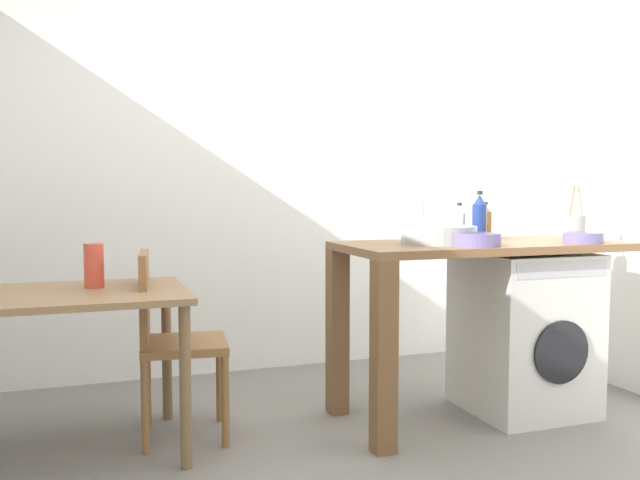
{
  "coord_description": "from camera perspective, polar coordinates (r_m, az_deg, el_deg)",
  "views": [
    {
      "loc": [
        -0.94,
        -2.59,
        1.19
      ],
      "look_at": [
        0.14,
        0.45,
        0.95
      ],
      "focal_mm": 37.77,
      "sensor_mm": 36.0,
      "label": 1
    }
  ],
  "objects": [
    {
      "name": "bottle_clear_small",
      "position": [
        3.89,
        13.78,
        1.51
      ],
      "size": [
        0.08,
        0.08,
        0.21
      ],
      "color": "brown",
      "rests_on": "kitchen_counter"
    },
    {
      "name": "dining_table",
      "position": [
        3.21,
        -21.18,
        -5.86
      ],
      "size": [
        1.1,
        0.76,
        0.74
      ],
      "color": "olive",
      "rests_on": "ground_plane"
    },
    {
      "name": "vase",
      "position": [
        3.28,
        -18.61,
        -2.06
      ],
      "size": [
        0.09,
        0.09,
        0.21
      ],
      "primitive_type": "cylinder",
      "color": "#D84C38",
      "rests_on": "dining_table"
    },
    {
      "name": "colander",
      "position": [
        3.7,
        21.38,
        0.24
      ],
      "size": [
        0.2,
        0.2,
        0.06
      ],
      "color": "slate",
      "rests_on": "kitchen_counter"
    },
    {
      "name": "bottle_squat_brown",
      "position": [
        3.7,
        13.35,
        1.82
      ],
      "size": [
        0.08,
        0.08,
        0.27
      ],
      "color": "navy",
      "rests_on": "kitchen_counter"
    },
    {
      "name": "bottle_tall_green",
      "position": [
        3.7,
        11.71,
        1.4
      ],
      "size": [
        0.07,
        0.07,
        0.2
      ],
      "color": "silver",
      "rests_on": "kitchen_counter"
    },
    {
      "name": "ground_plane",
      "position": [
        3.0,
        0.41,
        -19.13
      ],
      "size": [
        5.46,
        5.46,
        0.0
      ],
      "primitive_type": "plane",
      "color": "slate"
    },
    {
      "name": "scissors",
      "position": [
        3.49,
        13.86,
        -0.26
      ],
      "size": [
        0.15,
        0.06,
        0.01
      ],
      "color": "#B2B2B7",
      "rests_on": "kitchen_counter"
    },
    {
      "name": "washing_machine",
      "position": [
        3.82,
        16.86,
        -7.43
      ],
      "size": [
        0.6,
        0.61,
        0.86
      ],
      "color": "silver",
      "rests_on": "ground_plane"
    },
    {
      "name": "utensil_crock",
      "position": [
        4.01,
        20.82,
        1.11
      ],
      "size": [
        0.11,
        0.11,
        0.3
      ],
      "color": "gray",
      "rests_on": "kitchen_counter"
    },
    {
      "name": "kitchen_counter",
      "position": [
        3.51,
        10.71,
        -2.86
      ],
      "size": [
        1.5,
        0.68,
        0.92
      ],
      "color": "brown",
      "rests_on": "ground_plane"
    },
    {
      "name": "tap",
      "position": [
        3.61,
        8.63,
        2.13
      ],
      "size": [
        0.02,
        0.02,
        0.28
      ],
      "primitive_type": "cylinder",
      "color": "#B2B2B7",
      "rests_on": "kitchen_counter"
    },
    {
      "name": "chair_opposite",
      "position": [
        3.32,
        -12.76,
        -7.74
      ],
      "size": [
        0.44,
        0.44,
        0.9
      ],
      "rotation": [
        0.0,
        0.0,
        -1.69
      ],
      "color": "olive",
      "rests_on": "ground_plane"
    },
    {
      "name": "wall_back",
      "position": [
        4.44,
        -7.38,
        6.28
      ],
      "size": [
        4.6,
        0.1,
        2.7
      ],
      "primitive_type": "cube",
      "color": "white",
      "rests_on": "ground_plane"
    },
    {
      "name": "sink_basin",
      "position": [
        3.46,
        10.02,
        0.45
      ],
      "size": [
        0.38,
        0.38,
        0.09
      ],
      "primitive_type": "cylinder",
      "color": "#9EA0A5",
      "rests_on": "kitchen_counter"
    },
    {
      "name": "mixing_bowl",
      "position": [
        3.34,
        13.13,
        0.1
      ],
      "size": [
        0.23,
        0.23,
        0.06
      ],
      "color": "slate",
      "rests_on": "kitchen_counter"
    }
  ]
}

